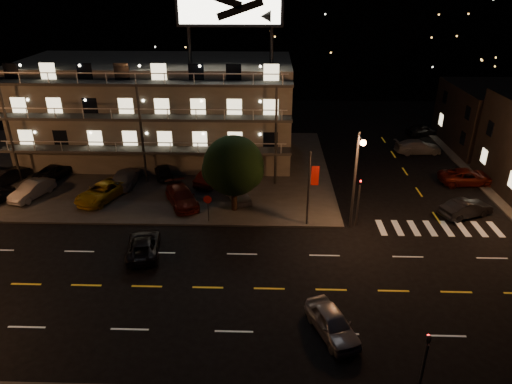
{
  "coord_description": "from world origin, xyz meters",
  "views": [
    {
      "loc": [
        1.85,
        -23.99,
        18.36
      ],
      "look_at": [
        0.9,
        8.0,
        3.13
      ],
      "focal_mm": 32.0,
      "sensor_mm": 36.0,
      "label": 1
    }
  ],
  "objects_px": {
    "lot_car_2": "(102,192)",
    "side_car_0": "(466,208)",
    "lot_car_7": "(125,177)",
    "road_car_west": "(144,245)",
    "tree": "(233,167)",
    "lot_car_4": "(238,193)",
    "road_car_east": "(332,323)"
  },
  "relations": [
    {
      "from": "lot_car_2",
      "to": "side_car_0",
      "type": "height_order",
      "value": "lot_car_2"
    },
    {
      "from": "lot_car_7",
      "to": "road_car_west",
      "type": "relative_size",
      "value": 1.07
    },
    {
      "from": "tree",
      "to": "road_car_west",
      "type": "height_order",
      "value": "tree"
    },
    {
      "from": "lot_car_7",
      "to": "road_car_west",
      "type": "height_order",
      "value": "lot_car_7"
    },
    {
      "from": "lot_car_7",
      "to": "side_car_0",
      "type": "distance_m",
      "value": 30.76
    },
    {
      "from": "lot_car_4",
      "to": "road_car_east",
      "type": "height_order",
      "value": "lot_car_4"
    },
    {
      "from": "lot_car_2",
      "to": "road_car_west",
      "type": "distance_m",
      "value": 10.24
    },
    {
      "from": "road_car_west",
      "to": "side_car_0",
      "type": "bearing_deg",
      "value": -175.78
    },
    {
      "from": "lot_car_2",
      "to": "lot_car_7",
      "type": "height_order",
      "value": "lot_car_7"
    },
    {
      "from": "lot_car_2",
      "to": "side_car_0",
      "type": "xyz_separation_m",
      "value": [
        31.45,
        -1.94,
        -0.15
      ]
    },
    {
      "from": "lot_car_2",
      "to": "lot_car_4",
      "type": "xyz_separation_m",
      "value": [
        12.12,
        0.36,
        -0.07
      ]
    },
    {
      "from": "tree",
      "to": "side_car_0",
      "type": "distance_m",
      "value": 19.82
    },
    {
      "from": "lot_car_7",
      "to": "road_car_east",
      "type": "distance_m",
      "value": 26.16
    },
    {
      "from": "lot_car_4",
      "to": "lot_car_2",
      "type": "bearing_deg",
      "value": 158.8
    },
    {
      "from": "lot_car_2",
      "to": "lot_car_7",
      "type": "relative_size",
      "value": 1.03
    },
    {
      "from": "lot_car_2",
      "to": "lot_car_7",
      "type": "bearing_deg",
      "value": 93.61
    },
    {
      "from": "lot_car_2",
      "to": "side_car_0",
      "type": "bearing_deg",
      "value": 19.2
    },
    {
      "from": "tree",
      "to": "side_car_0",
      "type": "relative_size",
      "value": 1.45
    },
    {
      "from": "road_car_east",
      "to": "road_car_west",
      "type": "bearing_deg",
      "value": 126.72
    },
    {
      "from": "side_car_0",
      "to": "road_car_east",
      "type": "height_order",
      "value": "side_car_0"
    },
    {
      "from": "tree",
      "to": "lot_car_4",
      "type": "xyz_separation_m",
      "value": [
        0.21,
        1.94,
        -3.24
      ]
    },
    {
      "from": "lot_car_7",
      "to": "side_car_0",
      "type": "height_order",
      "value": "lot_car_7"
    },
    {
      "from": "lot_car_4",
      "to": "road_car_east",
      "type": "distance_m",
      "value": 17.8
    },
    {
      "from": "road_car_east",
      "to": "road_car_west",
      "type": "xyz_separation_m",
      "value": [
        -12.68,
        7.85,
        -0.06
      ]
    },
    {
      "from": "road_car_west",
      "to": "lot_car_4",
      "type": "bearing_deg",
      "value": -135.53
    },
    {
      "from": "tree",
      "to": "road_car_west",
      "type": "relative_size",
      "value": 1.36
    },
    {
      "from": "lot_car_2",
      "to": "lot_car_4",
      "type": "bearing_deg",
      "value": 24.44
    },
    {
      "from": "lot_car_7",
      "to": "road_car_west",
      "type": "distance_m",
      "value": 12.6
    },
    {
      "from": "lot_car_4",
      "to": "lot_car_7",
      "type": "bearing_deg",
      "value": 142.16
    },
    {
      "from": "lot_car_2",
      "to": "lot_car_7",
      "type": "distance_m",
      "value": 3.48
    },
    {
      "from": "road_car_east",
      "to": "tree",
      "type": "bearing_deg",
      "value": 92.78
    },
    {
      "from": "tree",
      "to": "road_car_east",
      "type": "distance_m",
      "value": 16.43
    }
  ]
}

